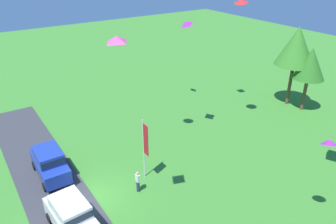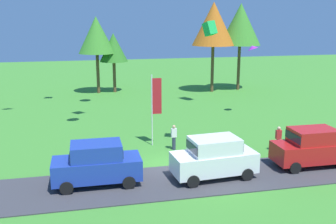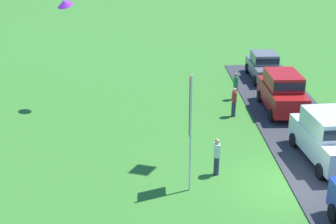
{
  "view_description": "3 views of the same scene",
  "coord_description": "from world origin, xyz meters",
  "px_view_note": "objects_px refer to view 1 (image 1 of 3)",
  "views": [
    {
      "loc": [
        17.93,
        -5.68,
        15.69
      ],
      "look_at": [
        -0.16,
        6.41,
        4.92
      ],
      "focal_mm": 35.0,
      "sensor_mm": 36.0,
      "label": 1
    },
    {
      "loc": [
        -4.72,
        -21.44,
        8.74
      ],
      "look_at": [
        1.12,
        4.54,
        2.23
      ],
      "focal_mm": 42.0,
      "sensor_mm": 36.0,
      "label": 2
    },
    {
      "loc": [
        -16.68,
        5.72,
        10.11
      ],
      "look_at": [
        0.13,
        5.08,
        3.38
      ],
      "focal_mm": 50.0,
      "sensor_mm": 36.0,
      "label": 3
    }
  ],
  "objects_px": {
    "car_suv_mid_row": "(50,162)",
    "tree_lone_near": "(310,64)",
    "kite_diamond_high_left": "(186,23)",
    "kite_diamond_low_drifter": "(117,39)",
    "kite_delta_high_right": "(329,142)",
    "kite_delta_trailing_tail": "(241,1)",
    "flag_banner": "(145,143)",
    "car_suv_near_entrance": "(71,215)",
    "person_on_lawn": "(138,181)",
    "tree_far_right": "(297,46)"
  },
  "relations": [
    {
      "from": "tree_far_right",
      "to": "kite_delta_trailing_tail",
      "type": "xyz_separation_m",
      "value": [
        0.46,
        -9.29,
        5.27
      ]
    },
    {
      "from": "tree_lone_near",
      "to": "flag_banner",
      "type": "bearing_deg",
      "value": -87.22
    },
    {
      "from": "car_suv_near_entrance",
      "to": "tree_lone_near",
      "type": "relative_size",
      "value": 0.69
    },
    {
      "from": "flag_banner",
      "to": "kite_diamond_high_left",
      "type": "xyz_separation_m",
      "value": [
        -3.44,
        6.0,
        7.34
      ]
    },
    {
      "from": "car_suv_near_entrance",
      "to": "kite_diamond_low_drifter",
      "type": "distance_m",
      "value": 11.16
    },
    {
      "from": "kite_delta_trailing_tail",
      "to": "tree_far_right",
      "type": "bearing_deg",
      "value": 92.85
    },
    {
      "from": "car_suv_near_entrance",
      "to": "person_on_lawn",
      "type": "xyz_separation_m",
      "value": [
        -1.03,
        5.16,
        -0.42
      ]
    },
    {
      "from": "car_suv_near_entrance",
      "to": "person_on_lawn",
      "type": "height_order",
      "value": "car_suv_near_entrance"
    },
    {
      "from": "kite_diamond_low_drifter",
      "to": "car_suv_near_entrance",
      "type": "bearing_deg",
      "value": -117.19
    },
    {
      "from": "car_suv_mid_row",
      "to": "tree_lone_near",
      "type": "distance_m",
      "value": 26.76
    },
    {
      "from": "kite_delta_high_right",
      "to": "car_suv_mid_row",
      "type": "bearing_deg",
      "value": -139.08
    },
    {
      "from": "car_suv_mid_row",
      "to": "car_suv_near_entrance",
      "type": "relative_size",
      "value": 0.97
    },
    {
      "from": "person_on_lawn",
      "to": "kite_delta_trailing_tail",
      "type": "xyz_separation_m",
      "value": [
        -3.43,
        12.2,
        11.03
      ]
    },
    {
      "from": "car_suv_near_entrance",
      "to": "kite_diamond_low_drifter",
      "type": "bearing_deg",
      "value": 62.81
    },
    {
      "from": "flag_banner",
      "to": "kite_delta_high_right",
      "type": "bearing_deg",
      "value": 32.58
    },
    {
      "from": "kite_diamond_low_drifter",
      "to": "kite_diamond_high_left",
      "type": "height_order",
      "value": "kite_diamond_low_drifter"
    },
    {
      "from": "car_suv_mid_row",
      "to": "kite_diamond_low_drifter",
      "type": "bearing_deg",
      "value": 18.21
    },
    {
      "from": "person_on_lawn",
      "to": "tree_far_right",
      "type": "xyz_separation_m",
      "value": [
        -3.89,
        21.49,
        5.76
      ]
    },
    {
      "from": "kite_delta_trailing_tail",
      "to": "flag_banner",
      "type": "bearing_deg",
      "value": -77.52
    },
    {
      "from": "car_suv_mid_row",
      "to": "kite_delta_high_right",
      "type": "relative_size",
      "value": 5.06
    },
    {
      "from": "tree_far_right",
      "to": "kite_diamond_high_left",
      "type": "xyz_separation_m",
      "value": [
        -0.56,
        -14.22,
        3.83
      ]
    },
    {
      "from": "car_suv_mid_row",
      "to": "kite_diamond_high_left",
      "type": "xyz_separation_m",
      "value": [
        0.84,
        11.94,
        9.18
      ]
    },
    {
      "from": "kite_diamond_high_left",
      "to": "kite_delta_high_right",
      "type": "bearing_deg",
      "value": 1.18
    },
    {
      "from": "tree_far_right",
      "to": "flag_banner",
      "type": "height_order",
      "value": "tree_far_right"
    },
    {
      "from": "tree_far_right",
      "to": "kite_diamond_high_left",
      "type": "height_order",
      "value": "kite_diamond_high_left"
    },
    {
      "from": "kite_diamond_low_drifter",
      "to": "kite_delta_high_right",
      "type": "xyz_separation_m",
      "value": [
        6.2,
        9.62,
        -5.81
      ]
    },
    {
      "from": "car_suv_near_entrance",
      "to": "tree_lone_near",
      "type": "height_order",
      "value": "tree_lone_near"
    },
    {
      "from": "kite_delta_trailing_tail",
      "to": "kite_diamond_high_left",
      "type": "xyz_separation_m",
      "value": [
        -1.02,
        -4.93,
        -1.44
      ]
    },
    {
      "from": "car_suv_mid_row",
      "to": "tree_lone_near",
      "type": "bearing_deg",
      "value": 82.86
    },
    {
      "from": "car_suv_mid_row",
      "to": "kite_delta_trailing_tail",
      "type": "height_order",
      "value": "kite_delta_trailing_tail"
    },
    {
      "from": "car_suv_mid_row",
      "to": "kite_delta_trailing_tail",
      "type": "distance_m",
      "value": 20.02
    },
    {
      "from": "car_suv_near_entrance",
      "to": "kite_diamond_high_left",
      "type": "xyz_separation_m",
      "value": [
        -5.48,
        12.42,
        9.18
      ]
    },
    {
      "from": "kite_diamond_high_left",
      "to": "kite_diamond_low_drifter",
      "type": "bearing_deg",
      "value": -52.93
    },
    {
      "from": "car_suv_mid_row",
      "to": "flag_banner",
      "type": "distance_m",
      "value": 7.55
    },
    {
      "from": "kite_diamond_low_drifter",
      "to": "kite_delta_trailing_tail",
      "type": "distance_m",
      "value": 15.5
    },
    {
      "from": "car_suv_near_entrance",
      "to": "kite_delta_high_right",
      "type": "bearing_deg",
      "value": 58.5
    },
    {
      "from": "car_suv_mid_row",
      "to": "car_suv_near_entrance",
      "type": "bearing_deg",
      "value": -4.34
    },
    {
      "from": "flag_banner",
      "to": "kite_diamond_low_drifter",
      "type": "bearing_deg",
      "value": -42.77
    },
    {
      "from": "flag_banner",
      "to": "kite_delta_trailing_tail",
      "type": "height_order",
      "value": "kite_delta_trailing_tail"
    },
    {
      "from": "car_suv_mid_row",
      "to": "flag_banner",
      "type": "xyz_separation_m",
      "value": [
        4.28,
        5.94,
        1.83
      ]
    },
    {
      "from": "car_suv_near_entrance",
      "to": "tree_far_right",
      "type": "distance_m",
      "value": 27.62
    },
    {
      "from": "kite_delta_trailing_tail",
      "to": "kite_delta_high_right",
      "type": "relative_size",
      "value": 1.27
    },
    {
      "from": "car_suv_near_entrance",
      "to": "kite_delta_high_right",
      "type": "distance_m",
      "value": 15.64
    },
    {
      "from": "car_suv_mid_row",
      "to": "person_on_lawn",
      "type": "bearing_deg",
      "value": 41.5
    },
    {
      "from": "car_suv_near_entrance",
      "to": "kite_diamond_low_drifter",
      "type": "height_order",
      "value": "kite_diamond_low_drifter"
    },
    {
      "from": "tree_lone_near",
      "to": "kite_delta_high_right",
      "type": "height_order",
      "value": "tree_lone_near"
    },
    {
      "from": "car_suv_near_entrance",
      "to": "flag_banner",
      "type": "distance_m",
      "value": 6.98
    },
    {
      "from": "tree_far_right",
      "to": "kite_diamond_high_left",
      "type": "distance_m",
      "value": 14.74
    },
    {
      "from": "person_on_lawn",
      "to": "kite_delta_high_right",
      "type": "distance_m",
      "value": 12.71
    },
    {
      "from": "tree_far_right",
      "to": "tree_lone_near",
      "type": "distance_m",
      "value": 2.39
    }
  ]
}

